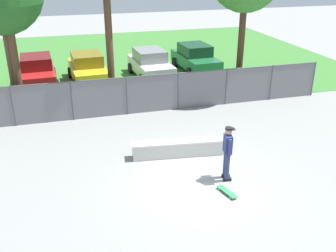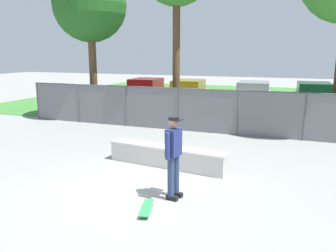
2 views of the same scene
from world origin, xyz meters
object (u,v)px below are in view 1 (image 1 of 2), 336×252
car_red (37,71)px  car_yellow (88,68)px  skateboard (227,192)px  car_white (150,64)px  skateboarder (227,151)px  concrete_ledge (181,148)px  car_green (195,58)px

car_red → car_yellow: size_ratio=1.00×
skateboard → car_white: size_ratio=0.19×
skateboarder → skateboard: bearing=-110.5°
skateboarder → car_white: skateboarder is taller
skateboarder → skateboard: skateboarder is taller
car_yellow → concrete_ledge: bearing=-76.2°
concrete_ledge → car_red: bearing=117.2°
skateboard → car_white: 12.67m
concrete_ledge → car_red: size_ratio=0.83×
concrete_ledge → car_green: car_green is taller
car_red → car_yellow: (2.73, -0.17, 0.00)m
skateboarder → car_green: bearing=75.0°
car_green → car_red: bearing=-177.3°
skateboarder → skateboard: 1.28m
skateboard → car_red: bearing=114.3°
concrete_ledge → car_green: bearing=68.0°
skateboard → car_yellow: car_yellow is taller
car_green → skateboard: bearing=-105.3°
car_white → car_green: 3.08m
car_red → car_white: 6.37m
car_red → car_white: same height
skateboard → car_white: bearing=87.3°
car_white → car_green: bearing=11.4°
concrete_ledge → car_white: car_white is taller
concrete_ledge → skateboarder: 2.27m
concrete_ledge → skateboarder: size_ratio=1.94×
skateboarder → car_yellow: size_ratio=0.43×
skateboard → car_yellow: bearing=103.5°
car_white → car_green: (3.02, 0.61, 0.00)m
concrete_ledge → skateboard: bearing=-77.4°
concrete_ledge → skateboarder: (0.91, -1.95, 0.73)m
skateboard → car_green: car_green is taller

